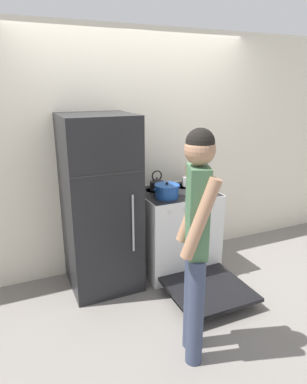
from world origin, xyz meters
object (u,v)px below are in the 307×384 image
at_px(tea_kettle, 157,184).
at_px(person, 196,236).
at_px(dutch_oven_pot, 167,191).
at_px(refrigerator, 100,204).
at_px(stove_range, 177,232).
at_px(utensil_jar, 186,181).

xyz_separation_m(tea_kettle, person, (-0.32, -1.36, 0.02)).
xyz_separation_m(dutch_oven_pot, person, (-0.31, -1.09, 0.02)).
height_order(dutch_oven_pot, tea_kettle, tea_kettle).
height_order(dutch_oven_pot, person, person).
xyz_separation_m(refrigerator, dutch_oven_pot, (0.65, -0.14, 0.10)).
distance_m(stove_range, dutch_oven_pot, 0.56).
bearing_deg(tea_kettle, stove_range, -46.54).
relative_size(refrigerator, dutch_oven_pot, 5.95).
relative_size(utensil_jar, person, 0.13).
xyz_separation_m(tea_kettle, utensil_jar, (0.36, 0.01, -0.01)).
distance_m(utensil_jar, person, 1.53).
bearing_deg(stove_range, refrigerator, 176.87).
bearing_deg(utensil_jar, person, -116.50).
bearing_deg(dutch_oven_pot, tea_kettle, 87.07).
height_order(refrigerator, utensil_jar, refrigerator).
bearing_deg(utensil_jar, refrigerator, -172.50).
distance_m(stove_range, tea_kettle, 0.57).
distance_m(refrigerator, tea_kettle, 0.68).
relative_size(stove_range, tea_kettle, 6.38).
distance_m(stove_range, person, 1.39).
bearing_deg(person, stove_range, -0.62).
bearing_deg(utensil_jar, tea_kettle, -178.92).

